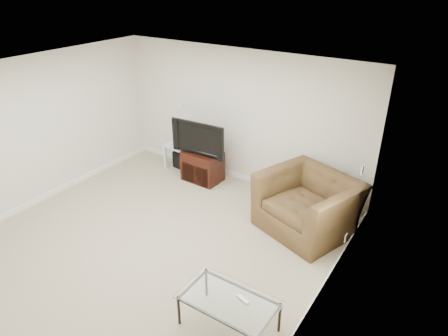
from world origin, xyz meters
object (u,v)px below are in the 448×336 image
Objects in this scene: tv_stand at (203,166)px; subwoofer at (184,159)px; television at (201,137)px; recliner at (308,196)px; coffee_table at (229,314)px; side_table at (182,155)px.

subwoofer is (-0.65, 0.25, -0.11)m from tv_stand.
recliner is at bearing -12.33° from television.
television is at bearing -170.50° from recliner.
tv_stand is 3.61m from coffee_table.
coffee_table is at bearing -69.79° from recliner.
subwoofer is at bearing 161.24° from tv_stand.
side_table is 0.09m from subwoofer.
side_table is (-0.69, 0.23, -0.04)m from tv_stand.
subwoofer is 0.31× the size of coffee_table.
television is 1.02m from subwoofer.
subwoofer is 4.24m from coffee_table.
television is at bearing -90.00° from tv_stand.
tv_stand is at bearing -20.79° from subwoofer.
recliner is at bearing -12.44° from side_table.
tv_stand is at bearing -18.51° from side_table.
tv_stand reaches higher than side_table.
recliner is at bearing -12.90° from subwoofer.
television is 3.01× the size of subwoofer.
tv_stand is 0.71m from subwoofer.
television reaches higher than coffee_table.
tv_stand is at bearing 130.49° from coffee_table.
tv_stand is 0.73m from side_table.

